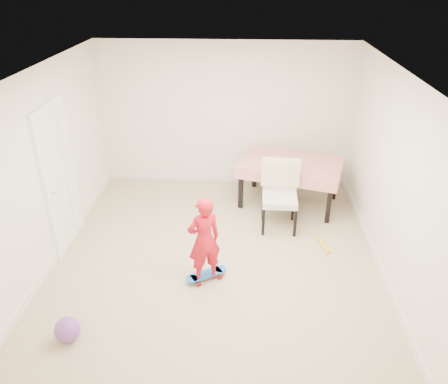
# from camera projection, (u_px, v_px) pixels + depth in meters

# --- Properties ---
(ground) EXTENTS (5.00, 5.00, 0.00)m
(ground) POSITION_uv_depth(u_px,v_px,m) (216.00, 257.00, 6.21)
(ground) COLOR tan
(ground) RESTS_ON ground
(ceiling) EXTENTS (4.50, 5.00, 0.04)m
(ceiling) POSITION_uv_depth(u_px,v_px,m) (214.00, 74.00, 5.01)
(ceiling) COLOR silver
(ceiling) RESTS_ON wall_back
(wall_back) EXTENTS (4.50, 0.04, 2.60)m
(wall_back) POSITION_uv_depth(u_px,v_px,m) (226.00, 116.00, 7.80)
(wall_back) COLOR silver
(wall_back) RESTS_ON ground
(wall_front) EXTENTS (4.50, 0.04, 2.60)m
(wall_front) POSITION_uv_depth(u_px,v_px,m) (192.00, 311.00, 3.41)
(wall_front) COLOR silver
(wall_front) RESTS_ON ground
(wall_left) EXTENTS (0.04, 5.00, 2.60)m
(wall_left) POSITION_uv_depth(u_px,v_px,m) (46.00, 171.00, 5.72)
(wall_left) COLOR silver
(wall_left) RESTS_ON ground
(wall_right) EXTENTS (0.04, 5.00, 2.60)m
(wall_right) POSITION_uv_depth(u_px,v_px,m) (392.00, 179.00, 5.50)
(wall_right) COLOR silver
(wall_right) RESTS_ON ground
(door) EXTENTS (0.11, 0.94, 2.11)m
(door) POSITION_uv_depth(u_px,v_px,m) (59.00, 180.00, 6.11)
(door) COLOR white
(door) RESTS_ON ground
(baseboard_back) EXTENTS (4.50, 0.02, 0.12)m
(baseboard_back) POSITION_uv_depth(u_px,v_px,m) (225.00, 178.00, 8.38)
(baseboard_back) COLOR white
(baseboard_back) RESTS_ON ground
(baseboard_left) EXTENTS (0.02, 5.00, 0.12)m
(baseboard_left) POSITION_uv_depth(u_px,v_px,m) (62.00, 249.00, 6.29)
(baseboard_left) COLOR white
(baseboard_left) RESTS_ON ground
(baseboard_right) EXTENTS (0.02, 5.00, 0.12)m
(baseboard_right) POSITION_uv_depth(u_px,v_px,m) (376.00, 259.00, 6.07)
(baseboard_right) COLOR white
(baseboard_right) RESTS_ON ground
(dining_table) EXTENTS (1.88, 1.46, 0.78)m
(dining_table) POSITION_uv_depth(u_px,v_px,m) (289.00, 183.00, 7.45)
(dining_table) COLOR red
(dining_table) RESTS_ON ground
(dining_chair) EXTENTS (0.60, 0.68, 1.08)m
(dining_chair) POSITION_uv_depth(u_px,v_px,m) (280.00, 197.00, 6.68)
(dining_chair) COLOR beige
(dining_chair) RESTS_ON ground
(skateboard) EXTENTS (0.60, 0.48, 0.09)m
(skateboard) POSITION_uv_depth(u_px,v_px,m) (206.00, 276.00, 5.77)
(skateboard) COLOR blue
(skateboard) RESTS_ON ground
(child) EXTENTS (0.52, 0.45, 1.20)m
(child) POSITION_uv_depth(u_px,v_px,m) (204.00, 242.00, 5.49)
(child) COLOR red
(child) RESTS_ON ground
(balloon) EXTENTS (0.28, 0.28, 0.28)m
(balloon) POSITION_uv_depth(u_px,v_px,m) (67.00, 330.00, 4.80)
(balloon) COLOR purple
(balloon) RESTS_ON ground
(foam_toy) EXTENTS (0.14, 0.40, 0.06)m
(foam_toy) POSITION_uv_depth(u_px,v_px,m) (324.00, 245.00, 6.43)
(foam_toy) COLOR yellow
(foam_toy) RESTS_ON ground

